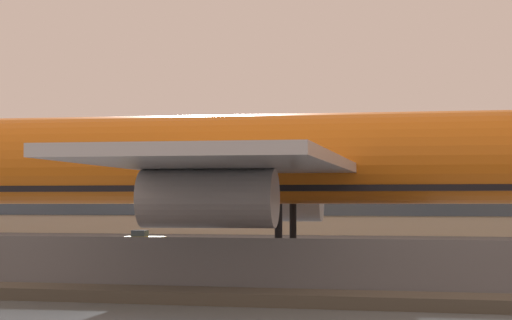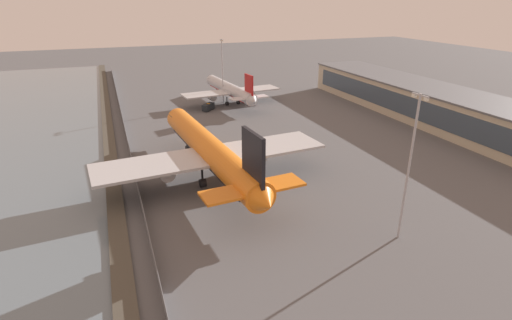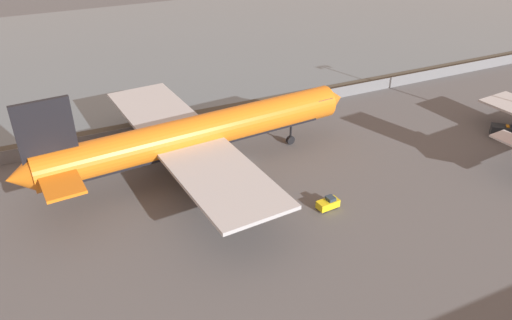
{
  "view_description": "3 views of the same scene",
  "coord_description": "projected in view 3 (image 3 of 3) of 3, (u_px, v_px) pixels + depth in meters",
  "views": [
    {
      "loc": [
        24.42,
        -58.56,
        3.92
      ],
      "look_at": [
        8.71,
        -1.72,
        6.53
      ],
      "focal_mm": 70.0,
      "sensor_mm": 36.0,
      "label": 1
    },
    {
      "loc": [
        82.94,
        -18.91,
        35.86
      ],
      "look_at": [
        8.24,
        9.04,
        3.17
      ],
      "focal_mm": 28.0,
      "sensor_mm": 36.0,
      "label": 2
    },
    {
      "loc": [
        28.21,
        65.36,
        41.87
      ],
      "look_at": [
        0.3,
        6.0,
        3.69
      ],
      "focal_mm": 35.0,
      "sensor_mm": 36.0,
      "label": 3
    }
  ],
  "objects": [
    {
      "name": "perimeter_fence",
      "position": [
        208.0,
        118.0,
        94.46
      ],
      "size": [
        280.0,
        0.1,
        2.43
      ],
      "color": "slate",
      "rests_on": "ground"
    },
    {
      "name": "ground_plane",
      "position": [
        242.0,
        162.0,
        82.56
      ],
      "size": [
        500.0,
        500.0,
        0.0
      ],
      "primitive_type": "plane",
      "color": "#565659"
    },
    {
      "name": "ops_van",
      "position": [
        507.0,
        132.0,
        89.43
      ],
      "size": [
        5.21,
        5.11,
        2.48
      ],
      "color": "#1E2328",
      "rests_on": "ground"
    },
    {
      "name": "shoreline_seawall",
      "position": [
        200.0,
        114.0,
        98.47
      ],
      "size": [
        320.0,
        3.0,
        0.5
      ],
      "color": "#474238",
      "rests_on": "ground"
    },
    {
      "name": "cargo_jet_orange",
      "position": [
        195.0,
        135.0,
        77.16
      ],
      "size": [
        55.95,
        48.0,
        16.79
      ],
      "color": "orange",
      "rests_on": "ground"
    },
    {
      "name": "waterfront_lagoon",
      "position": [
        139.0,
        45.0,
        138.09
      ],
      "size": [
        320.0,
        98.0,
        0.01
      ],
      "color": "slate",
      "rests_on": "ground"
    },
    {
      "name": "baggage_tug",
      "position": [
        328.0,
        203.0,
        70.99
      ],
      "size": [
        3.33,
        1.88,
        1.8
      ],
      "color": "yellow",
      "rests_on": "ground"
    }
  ]
}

